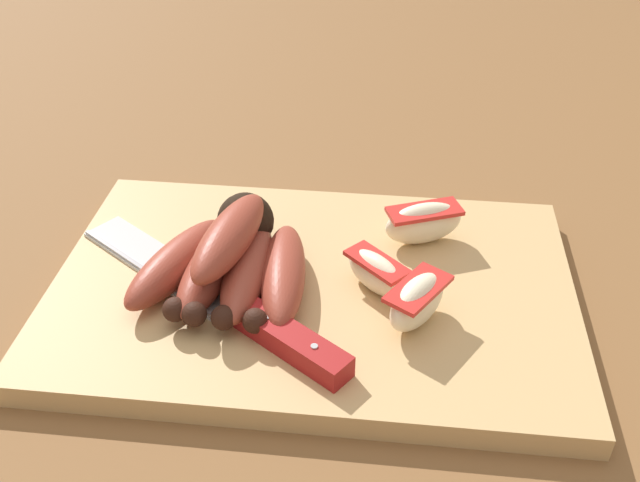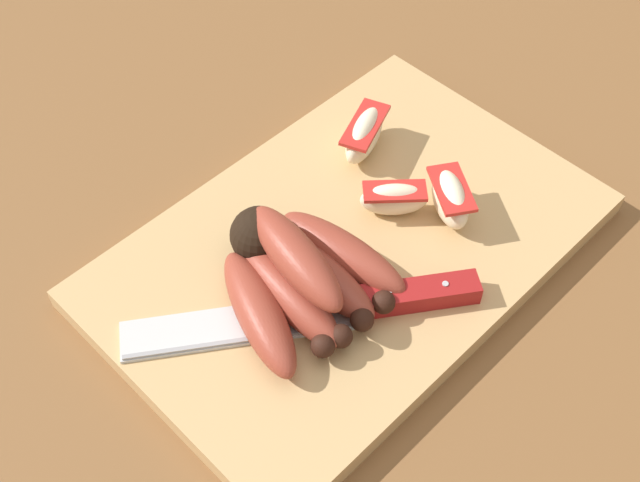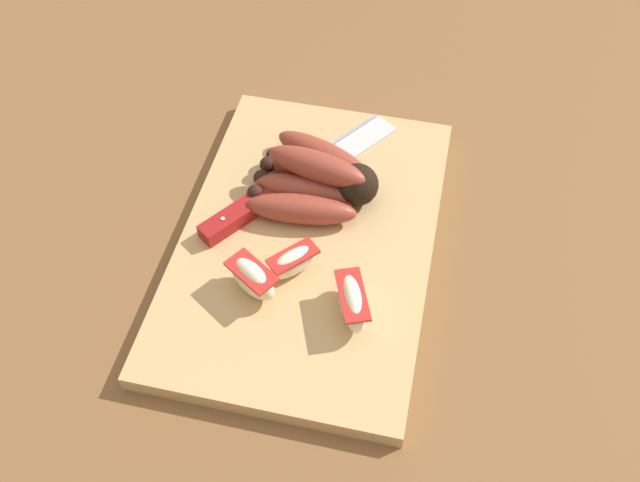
{
  "view_description": "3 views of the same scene",
  "coord_description": "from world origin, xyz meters",
  "views": [
    {
      "loc": [
        -0.07,
        0.45,
        0.39
      ],
      "look_at": [
        -0.02,
        -0.01,
        0.04
      ],
      "focal_mm": 40.76,
      "sensor_mm": 36.0,
      "label": 1
    },
    {
      "loc": [
        0.31,
        0.3,
        0.57
      ],
      "look_at": [
        0.01,
        -0.0,
        0.04
      ],
      "focal_mm": 46.89,
      "sensor_mm": 36.0,
      "label": 2
    },
    {
      "loc": [
        -0.47,
        -0.11,
        0.62
      ],
      "look_at": [
        -0.04,
        -0.01,
        0.05
      ],
      "focal_mm": 39.21,
      "sensor_mm": 36.0,
      "label": 3
    }
  ],
  "objects": [
    {
      "name": "chefs_knife",
      "position": [
        0.03,
        0.06,
        0.03
      ],
      "size": [
        0.25,
        0.19,
        0.02
      ],
      "color": "silver",
      "rests_on": "cutting_board"
    },
    {
      "name": "cutting_board",
      "position": [
        -0.01,
        0.01,
        0.01
      ],
      "size": [
        0.41,
        0.27,
        0.02
      ],
      "primitive_type": "cube",
      "color": "tan",
      "rests_on": "ground_plane"
    },
    {
      "name": "apple_wedge_far",
      "position": [
        -0.06,
        0.01,
        0.04
      ],
      "size": [
        0.06,
        0.06,
        0.03
      ],
      "color": "#F4E5C1",
      "rests_on": "cutting_board"
    },
    {
      "name": "apple_wedge_near",
      "position": [
        -0.09,
        0.05,
        0.04
      ],
      "size": [
        0.05,
        0.06,
        0.04
      ],
      "color": "#F4E5C1",
      "rests_on": "cutting_board"
    },
    {
      "name": "banana_bunch",
      "position": [
        0.05,
        0.01,
        0.04
      ],
      "size": [
        0.15,
        0.14,
        0.06
      ],
      "color": "black",
      "rests_on": "cutting_board"
    },
    {
      "name": "apple_wedge_middle",
      "position": [
        -0.1,
        -0.06,
        0.04
      ],
      "size": [
        0.07,
        0.05,
        0.04
      ],
      "color": "#F4E5C1",
      "rests_on": "cutting_board"
    },
    {
      "name": "ground_plane",
      "position": [
        0.0,
        0.0,
        0.0
      ],
      "size": [
        6.0,
        6.0,
        0.0
      ],
      "primitive_type": "plane",
      "color": "brown"
    }
  ]
}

